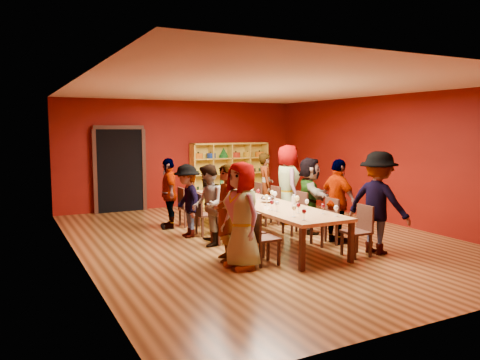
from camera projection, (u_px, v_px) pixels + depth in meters
name	position (u px, v px, depth m)	size (l,w,h in m)	color
room_shell	(261.00, 165.00, 9.31)	(7.10, 9.10, 3.04)	#5B3618
tasting_table	(261.00, 204.00, 9.40)	(1.10, 4.50, 0.75)	tan
doorway	(120.00, 170.00, 12.46)	(1.40, 0.17, 2.30)	black
shelving_unit	(229.00, 170.00, 13.82)	(2.40, 0.40, 1.80)	gold
chair_person_left_0	(260.00, 235.00, 7.61)	(0.42, 0.42, 0.89)	black
person_left_0	(242.00, 215.00, 7.41)	(0.83, 0.45, 1.70)	#16173D
chair_person_left_1	(246.00, 229.00, 8.05)	(0.42, 0.42, 0.89)	black
person_left_1	(225.00, 213.00, 7.84)	(0.60, 0.44, 1.63)	#121732
chair_person_left_2	(220.00, 218.00, 9.01)	(0.42, 0.42, 0.89)	black
person_left_2	(208.00, 205.00, 8.87)	(0.75, 0.41, 1.55)	#131535
chair_person_left_3	(203.00, 212.00, 9.73)	(0.42, 0.42, 0.89)	black
person_left_3	(187.00, 201.00, 9.54)	(0.97, 0.40, 1.50)	#16183D
chair_person_left_4	(186.00, 205.00, 10.62)	(0.42, 0.42, 0.89)	black
person_left_4	(169.00, 193.00, 10.40)	(0.92, 0.42, 1.57)	#5471AE
chair_person_right_0	(360.00, 228.00, 8.15)	(0.42, 0.42, 0.89)	black
person_right_0	(378.00, 203.00, 8.29)	(1.18, 0.49, 1.82)	#151E3B
chair_person_right_1	(327.00, 219.00, 8.96)	(0.42, 0.42, 0.89)	black
person_right_1	(338.00, 201.00, 9.03)	(0.96, 0.44, 1.64)	#141E39
chair_person_right_2	(298.00, 211.00, 9.85)	(0.42, 0.42, 0.89)	black
person_right_2	(309.00, 195.00, 9.95)	(1.50, 0.43, 1.61)	#525257
chair_person_right_3	(272.00, 204.00, 10.79)	(0.42, 0.42, 0.89)	black
person_right_3	(287.00, 184.00, 10.94)	(0.90, 0.49, 1.84)	#161B3C
chair_person_right_4	(254.00, 199.00, 11.54)	(0.42, 0.42, 0.89)	black
person_right_4	(266.00, 185.00, 11.66)	(0.59, 0.43, 1.62)	#121532
wine_glass_0	(230.00, 191.00, 9.92)	(0.08, 0.08, 0.20)	white
wine_glass_1	(277.00, 204.00, 8.33)	(0.08, 0.08, 0.19)	white
wine_glass_2	(209.00, 186.00, 10.94)	(0.08, 0.08, 0.19)	white
wine_glass_3	(275.00, 194.00, 9.43)	(0.08, 0.08, 0.21)	white
wine_glass_4	(336.00, 208.00, 7.85)	(0.08, 0.08, 0.19)	white
wine_glass_5	(234.00, 184.00, 11.05)	(0.09, 0.09, 0.22)	white
wine_glass_6	(233.00, 184.00, 11.15)	(0.08, 0.08, 0.19)	white
wine_glass_7	(298.00, 206.00, 8.14)	(0.07, 0.07, 0.18)	white
wine_glass_8	(258.00, 192.00, 9.74)	(0.09, 0.09, 0.21)	white
wine_glass_9	(297.00, 199.00, 8.79)	(0.09, 0.09, 0.22)	white
wine_glass_10	(294.00, 208.00, 7.80)	(0.08, 0.08, 0.20)	white
wine_glass_11	(304.00, 212.00, 7.53)	(0.07, 0.07, 0.19)	white
wine_glass_12	(272.00, 193.00, 9.63)	(0.08, 0.08, 0.21)	white
wine_glass_13	(244.00, 195.00, 9.35)	(0.08, 0.08, 0.20)	white
wine_glass_14	(246.00, 196.00, 9.15)	(0.08, 0.08, 0.20)	white
wine_glass_15	(253.00, 188.00, 10.46)	(0.08, 0.08, 0.21)	white
wine_glass_16	(227.00, 188.00, 10.50)	(0.08, 0.08, 0.20)	white
wine_glass_17	(210.00, 187.00, 10.72)	(0.08, 0.08, 0.20)	white
wine_glass_18	(267.00, 198.00, 8.96)	(0.08, 0.08, 0.21)	white
wine_glass_19	(223.00, 190.00, 10.12)	(0.08, 0.08, 0.20)	white
wine_glass_20	(307.00, 202.00, 8.58)	(0.07, 0.07, 0.18)	white
wine_glass_21	(323.00, 206.00, 8.08)	(0.07, 0.07, 0.18)	white
wine_glass_22	(251.00, 190.00, 10.27)	(0.07, 0.07, 0.18)	white
wine_glass_23	(272.00, 203.00, 8.45)	(0.08, 0.08, 0.19)	white
spittoon_bowl	(267.00, 199.00, 9.35)	(0.28, 0.28, 0.15)	silver
carafe_a	(248.00, 196.00, 9.47)	(0.12, 0.12, 0.24)	white
carafe_b	(294.00, 201.00, 8.86)	(0.09, 0.09, 0.23)	white
wine_bottle	(222.00, 185.00, 11.15)	(0.10, 0.10, 0.35)	#14381B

